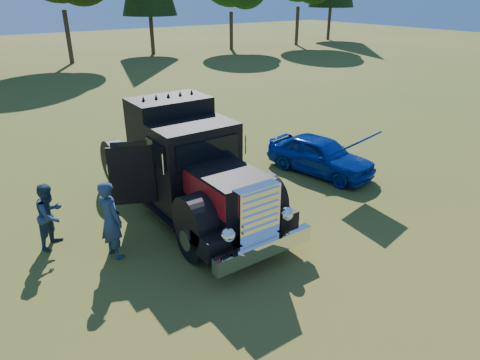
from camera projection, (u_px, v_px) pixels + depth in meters
name	position (u px, v px, depth m)	size (l,w,h in m)	color
ground	(239.00, 226.00, 11.07)	(120.00, 120.00, 0.00)	#395418
diamond_t_truck	(187.00, 168.00, 11.30)	(3.29, 7.16, 3.00)	black
hotrod_coupe	(320.00, 155.00, 14.07)	(2.19, 4.19, 1.89)	#0712AC
spectator_near	(111.00, 220.00, 9.48)	(0.68, 0.45, 1.87)	#1D2144
spectator_far	(50.00, 215.00, 9.97)	(0.77, 0.60, 1.58)	#1B2B40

